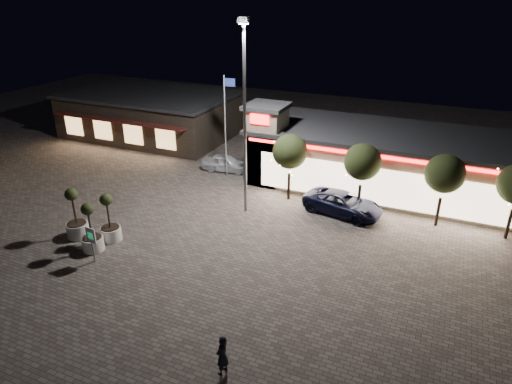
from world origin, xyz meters
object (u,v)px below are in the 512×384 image
at_px(pickup_truck, 343,203).
at_px(planter_left, 76,222).
at_px(planter_mid, 92,236).
at_px(valet_sign, 91,238).
at_px(pedestrian, 222,355).
at_px(white_sedan, 226,163).

bearing_deg(pickup_truck, planter_left, 135.65).
height_order(planter_mid, valet_sign, planter_mid).
bearing_deg(pedestrian, white_sedan, -143.86).
relative_size(white_sedan, planter_left, 1.23).
distance_m(pickup_truck, valet_sign, 15.89).
bearing_deg(white_sedan, pickup_truck, -116.62).
bearing_deg(pedestrian, pickup_truck, -174.15).
xyz_separation_m(white_sedan, valet_sign, (-0.48, -15.04, 0.81)).
bearing_deg(planter_left, pedestrian, -24.78).
height_order(pedestrian, valet_sign, valet_sign).
xyz_separation_m(planter_mid, valet_sign, (0.90, -0.93, 0.55)).
height_order(pickup_truck, planter_mid, planter_mid).
bearing_deg(pickup_truck, white_sedan, 82.25).
xyz_separation_m(white_sedan, planter_mid, (-1.38, -14.10, 0.26)).
height_order(pickup_truck, pedestrian, pedestrian).
bearing_deg(pickup_truck, pedestrian, -171.97).
distance_m(white_sedan, planter_mid, 14.17).
distance_m(white_sedan, planter_left, 13.65).
bearing_deg(white_sedan, planter_left, 158.48).
height_order(white_sedan, planter_left, planter_left).
height_order(white_sedan, pedestrian, pedestrian).
bearing_deg(planter_mid, pickup_truck, 40.69).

